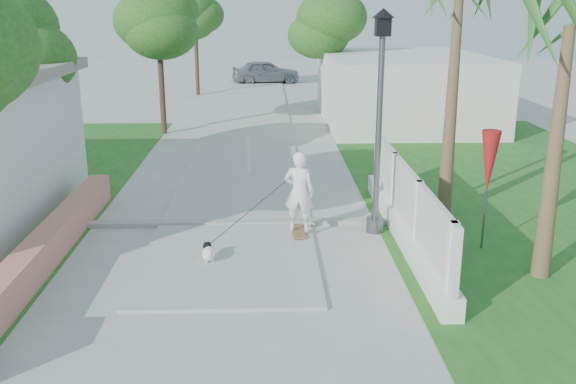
{
  "coord_description": "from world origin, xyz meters",
  "views": [
    {
      "loc": [
        0.7,
        -6.87,
        4.55
      ],
      "look_at": [
        1.09,
        4.73,
        1.1
      ],
      "focal_mm": 40.0,
      "sensor_mm": 36.0,
      "label": 1
    }
  ],
  "objects_px": {
    "street_lamp": "(379,115)",
    "skateboarder": "(260,208)",
    "dog": "(208,253)",
    "parked_car": "(266,72)",
    "bollard": "(249,155)",
    "patio_umbrella": "(489,163)"
  },
  "relations": [
    {
      "from": "street_lamp",
      "to": "patio_umbrella",
      "type": "distance_m",
      "value": 2.27
    },
    {
      "from": "street_lamp",
      "to": "bollard",
      "type": "bearing_deg",
      "value": 120.96
    },
    {
      "from": "patio_umbrella",
      "to": "dog",
      "type": "xyz_separation_m",
      "value": [
        -5.18,
        -0.54,
        -1.49
      ]
    },
    {
      "from": "bollard",
      "to": "dog",
      "type": "height_order",
      "value": "bollard"
    },
    {
      "from": "skateboarder",
      "to": "parked_car",
      "type": "distance_m",
      "value": 25.91
    },
    {
      "from": "skateboarder",
      "to": "parked_car",
      "type": "height_order",
      "value": "skateboarder"
    },
    {
      "from": "dog",
      "to": "parked_car",
      "type": "height_order",
      "value": "parked_car"
    },
    {
      "from": "dog",
      "to": "parked_car",
      "type": "relative_size",
      "value": 0.14
    },
    {
      "from": "street_lamp",
      "to": "dog",
      "type": "xyz_separation_m",
      "value": [
        -3.28,
        -1.54,
        -2.23
      ]
    },
    {
      "from": "bollard",
      "to": "dog",
      "type": "distance_m",
      "value": 6.08
    },
    {
      "from": "street_lamp",
      "to": "patio_umbrella",
      "type": "bearing_deg",
      "value": -27.76
    },
    {
      "from": "parked_car",
      "to": "bollard",
      "type": "bearing_deg",
      "value": 168.55
    },
    {
      "from": "street_lamp",
      "to": "skateboarder",
      "type": "bearing_deg",
      "value": -164.82
    },
    {
      "from": "street_lamp",
      "to": "dog",
      "type": "distance_m",
      "value": 4.25
    },
    {
      "from": "street_lamp",
      "to": "skateboarder",
      "type": "distance_m",
      "value": 2.96
    },
    {
      "from": "bollard",
      "to": "dog",
      "type": "relative_size",
      "value": 2.07
    },
    {
      "from": "patio_umbrella",
      "to": "parked_car",
      "type": "xyz_separation_m",
      "value": [
        -4.15,
        26.27,
        -1.02
      ]
    },
    {
      "from": "bollard",
      "to": "patio_umbrella",
      "type": "xyz_separation_m",
      "value": [
        4.6,
        -5.5,
        1.1
      ]
    },
    {
      "from": "parked_car",
      "to": "dog",
      "type": "bearing_deg",
      "value": 167.59
    },
    {
      "from": "street_lamp",
      "to": "dog",
      "type": "relative_size",
      "value": 8.44
    },
    {
      "from": "parked_car",
      "to": "skateboarder",
      "type": "bearing_deg",
      "value": 169.56
    },
    {
      "from": "dog",
      "to": "bollard",
      "type": "bearing_deg",
      "value": 71.67
    }
  ]
}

